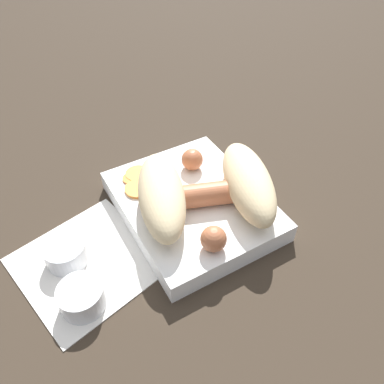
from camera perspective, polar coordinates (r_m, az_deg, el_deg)
The scene contains 8 objects.
ground_plane at distance 0.49m, azimuth -0.00°, elevation -3.14°, with size 3.00×3.00×0.00m, color #33281E.
food_tray at distance 0.48m, azimuth -0.00°, elevation -2.03°, with size 0.20×0.17×0.03m.
bread_roll at distance 0.44m, azimuth 1.92°, elevation 0.74°, with size 0.19×0.20×0.05m.
sausage at distance 0.45m, azimuth 1.49°, elevation -0.46°, with size 0.16×0.14×0.03m.
pickled_veggies at distance 0.49m, azimuth -7.29°, elevation 1.50°, with size 0.07×0.07×0.00m.
napkin at distance 0.45m, azimuth -15.54°, elevation -10.25°, with size 0.17×0.17×0.00m.
condiment_cup_near at distance 0.45m, azimuth -18.61°, elevation -8.98°, with size 0.05×0.05×0.03m.
condiment_cup_far at distance 0.41m, azimuth -16.40°, elevation -15.30°, with size 0.05×0.05×0.03m.
Camera 1 is at (-0.29, 0.16, 0.36)m, focal length 35.00 mm.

